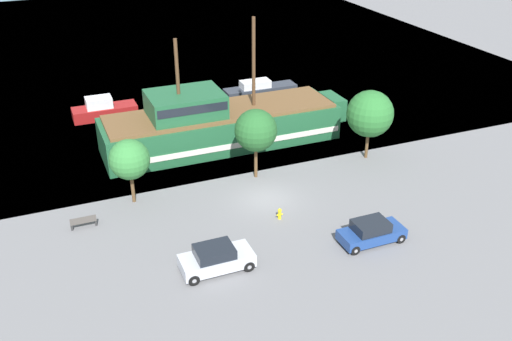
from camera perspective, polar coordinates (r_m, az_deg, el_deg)
name	(u,v)px	position (r m, az deg, el deg)	size (l,w,h in m)	color
ground_plane	(267,198)	(39.47, 1.06, -2.80)	(160.00, 160.00, 0.00)	slate
water_surface	(136,43)	(79.00, -11.89, 12.40)	(80.00, 80.00, 0.00)	slate
pirate_ship	(218,124)	(46.66, -3.78, 4.66)	(20.55, 5.48, 10.22)	#1E5633
moored_boat_dockside	(259,90)	(57.44, 0.35, 8.01)	(7.34, 1.85, 1.78)	#2D333D
moored_boat_outer	(104,110)	(54.22, -14.99, 5.88)	(5.75, 2.02, 1.99)	maroon
parked_car_curb_front	(216,258)	(32.46, -4.00, -8.77)	(4.14, 1.91, 1.54)	#B7BCC6
parked_car_curb_mid	(371,232)	(35.35, 11.45, -6.04)	(4.03, 1.79, 1.47)	navy
fire_hydrant	(280,213)	(37.04, 2.38, -4.30)	(0.42, 0.25, 0.76)	yellow
bench_promenade_east	(83,222)	(37.73, -16.88, -4.93)	(1.61, 0.45, 0.85)	#4C4742
tree_row_east	(129,160)	(38.49, -12.54, 1.07)	(2.72, 2.72, 4.57)	brown
tree_row_mideast	(256,130)	(40.61, -0.02, 4.02)	(3.07, 3.07, 5.27)	brown
tree_row_midwest	(370,114)	(44.44, 11.33, 5.58)	(3.59, 3.59, 5.50)	brown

